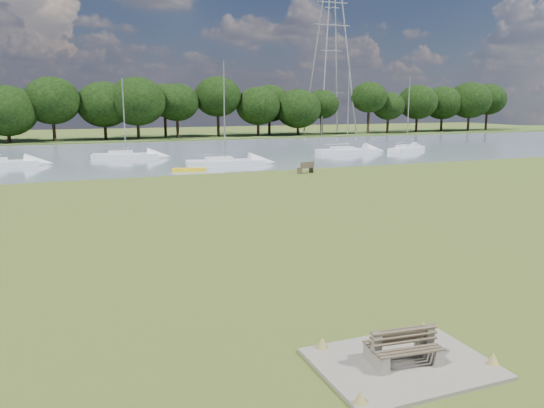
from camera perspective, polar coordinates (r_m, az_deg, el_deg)
name	(u,v)px	position (r m, az deg, el deg)	size (l,w,h in m)	color
ground	(232,235)	(25.97, -4.28, -3.34)	(220.00, 220.00, 0.00)	olive
river	(129,155)	(66.77, -15.15, 5.09)	(220.00, 40.00, 0.10)	gray
far_bank	(108,139)	(96.54, -17.23, 6.68)	(220.00, 20.00, 0.40)	#4C6626
concrete_pad	(402,364)	(14.01, 13.83, -16.33)	(4.20, 3.20, 0.10)	gray
bench_pair	(403,347)	(13.83, 13.91, -14.75)	(1.82, 1.18, 0.93)	gray
riverbank_bench	(306,168)	(48.08, 3.70, 3.93)	(1.79, 1.07, 1.06)	brown
kayak	(189,170)	(49.62, -8.91, 3.66)	(3.09, 0.72, 0.31)	yellow
pylon	(332,22)	(107.29, 6.45, 18.85)	(7.67, 5.37, 33.82)	#A6A6A6
tree_line	(159,102)	(93.38, -12.06, 10.64)	(158.78, 8.72, 10.55)	black
sailboat_0	(125,154)	(62.37, -15.52, 5.20)	(7.64, 3.64, 8.88)	silver
sailboat_1	(406,147)	(71.13, 14.25, 5.93)	(6.56, 4.28, 9.39)	silver
sailboat_2	(346,149)	(66.99, 8.00, 5.85)	(7.89, 2.77, 10.82)	silver
sailboat_3	(224,160)	(53.99, -5.16, 4.70)	(8.01, 3.12, 10.25)	silver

